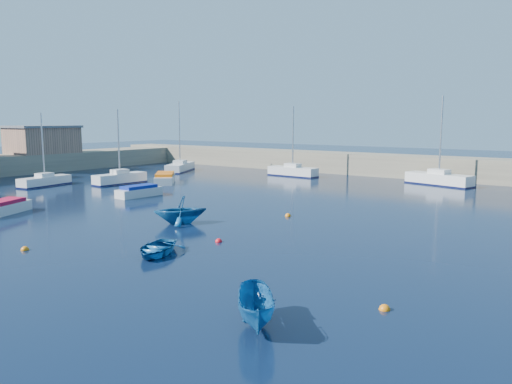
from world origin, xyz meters
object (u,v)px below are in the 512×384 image
Objects in this scene: dinghy_left at (180,210)px; dinghy_right at (257,309)px; sailboat_3 at (120,178)px; motorboat_1 at (139,191)px; sailboat_6 at (439,179)px; brick_shed_a at (43,141)px; motorboat_2 at (165,178)px; dinghy_center at (157,248)px; sailboat_4 at (180,167)px; sailboat_2 at (45,181)px; motorboat_0 at (2,208)px; sailboat_5 at (293,171)px.

dinghy_left is 17.48m from dinghy_right.
motorboat_1 is (8.77, -4.85, -0.14)m from sailboat_3.
sailboat_6 reaches higher than sailboat_3.
brick_shed_a is 1.51× the size of motorboat_2.
sailboat_3 is at bearing 120.36° from dinghy_center.
motorboat_1 is (13.11, -18.26, -0.11)m from sailboat_4.
brick_shed_a reaches higher than dinghy_center.
brick_shed_a is 1.01× the size of sailboat_3.
dinghy_center is (29.09, -30.76, -0.25)m from sailboat_4.
dinghy_right is (39.02, -15.72, 0.09)m from sailboat_2.
sailboat_6 is 2.70× the size of dinghy_left.
motorboat_2 is at bearing 101.34° from dinghy_right.
sailboat_2 is at bearing -119.12° from sailboat_4.
sailboat_3 is 1.50× the size of motorboat_2.
dinghy_left reaches higher than motorboat_0.
sailboat_3 is (4.86, 5.80, 0.08)m from sailboat_2.
dinghy_center is at bearing -169.91° from sailboat_6.
sailboat_5 reaches higher than dinghy_center.
brick_shed_a is 33.05m from motorboat_0.
sailboat_3 is at bearing 89.92° from motorboat_0.
motorboat_0 is (11.66, -29.82, -0.11)m from sailboat_4.
sailboat_5 is 22.32m from motorboat_1.
sailboat_5 is at bearing -13.12° from sailboat_4.
motorboat_0 is (12.18, -10.61, -0.06)m from sailboat_2.
sailboat_5 is 2.60× the size of dinghy_right.
brick_shed_a is 1.87× the size of motorboat_1.
sailboat_5 is (15.33, 3.95, 0.03)m from sailboat_4.
sailboat_4 is (15.04, 10.67, -3.51)m from brick_shed_a.
motorboat_0 is 11.65m from motorboat_1.
sailboat_4 reaches higher than dinghy_right.
dinghy_right reaches higher than dinghy_center.
sailboat_3 is 10.03m from motorboat_1.
brick_shed_a is 50.28m from sailboat_6.
motorboat_2 is at bearing 177.18° from dinghy_left.
sailboat_2 is 42.07m from dinghy_right.
motorboat_2 is 1.54× the size of dinghy_left.
sailboat_3 is at bearing 108.10° from dinghy_right.
sailboat_3 is at bearing 149.86° from sailboat_5.
dinghy_center is 10.29m from dinghy_right.
dinghy_center is (29.62, -11.55, -0.20)m from sailboat_2.
sailboat_5 is 37.34m from dinghy_center.
sailboat_6 reaches higher than dinghy_left.
sailboat_5 reaches higher than sailboat_3.
motorboat_0 is at bearing -35.65° from brick_shed_a.
sailboat_3 is (19.37, -2.74, -3.48)m from brick_shed_a.
dinghy_center is at bearing -34.91° from motorboat_1.
sailboat_4 is 1.00× the size of sailboat_6.
sailboat_6 is 2.86× the size of dinghy_right.
sailboat_2 is 7.57m from sailboat_3.
sailboat_4 reaches higher than sailboat_2.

